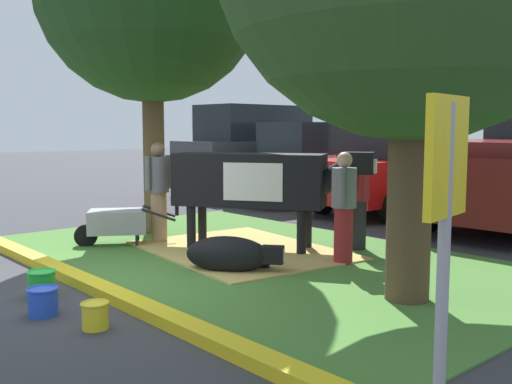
# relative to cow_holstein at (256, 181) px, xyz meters

# --- Properties ---
(ground_plane) EXTENTS (80.00, 80.00, 0.00)m
(ground_plane) POSITION_rel_cow_holstein_xyz_m (0.38, -2.69, -1.08)
(ground_plane) COLOR #38383D
(grass_island) EXTENTS (8.23, 4.90, 0.02)m
(grass_island) POSITION_rel_cow_holstein_xyz_m (0.39, -0.32, -1.07)
(grass_island) COLOR #477A33
(grass_island) RESTS_ON ground
(curb_yellow) EXTENTS (9.43, 0.24, 0.12)m
(curb_yellow) POSITION_rel_cow_holstein_xyz_m (0.39, -2.92, -1.02)
(curb_yellow) COLOR yellow
(curb_yellow) RESTS_ON ground
(hay_bedding) EXTENTS (3.45, 2.74, 0.04)m
(hay_bedding) POSITION_rel_cow_holstein_xyz_m (-0.05, -0.26, -1.06)
(hay_bedding) COLOR tan
(hay_bedding) RESTS_ON ground
(cow_holstein) EXTENTS (2.79, 2.08, 1.53)m
(cow_holstein) POSITION_rel_cow_holstein_xyz_m (0.00, 0.00, 0.00)
(cow_holstein) COLOR black
(cow_holstein) RESTS_ON ground
(calf_lying) EXTENTS (1.22, 1.07, 0.48)m
(calf_lying) POSITION_rel_cow_holstein_xyz_m (0.83, -1.18, -0.84)
(calf_lying) COLOR black
(calf_lying) RESTS_ON ground
(person_handler) EXTENTS (0.34, 0.52, 1.65)m
(person_handler) POSITION_rel_cow_holstein_xyz_m (-1.49, -0.81, -0.19)
(person_handler) COLOR #9E7F5B
(person_handler) RESTS_ON ground
(person_visitor_near) EXTENTS (0.34, 0.46, 1.56)m
(person_visitor_near) POSITION_rel_cow_holstein_xyz_m (1.51, 0.28, -0.25)
(person_visitor_near) COLOR maroon
(person_visitor_near) RESTS_ON ground
(person_visitor_far) EXTENTS (0.36, 0.44, 1.52)m
(person_visitor_far) POSITION_rel_cow_holstein_xyz_m (1.02, 1.19, -0.27)
(person_visitor_far) COLOR black
(person_visitor_far) RESTS_ON ground
(wheelbarrow) EXTENTS (1.19, 1.50, 0.63)m
(wheelbarrow) POSITION_rel_cow_holstein_xyz_m (-1.72, -1.46, -0.69)
(wheelbarrow) COLOR gray
(wheelbarrow) RESTS_ON ground
(parking_sign) EXTENTS (0.12, 0.44, 2.03)m
(parking_sign) POSITION_rel_cow_holstein_xyz_m (5.28, -3.46, 0.36)
(parking_sign) COLOR #99999E
(parking_sign) RESTS_ON ground
(bucket_green) EXTENTS (0.32, 0.32, 0.30)m
(bucket_green) POSITION_rel_cow_holstein_xyz_m (0.32, -3.47, -0.92)
(bucket_green) COLOR green
(bucket_green) RESTS_ON ground
(bucket_blue) EXTENTS (0.32, 0.32, 0.28)m
(bucket_blue) POSITION_rel_cow_holstein_xyz_m (0.97, -3.71, -0.93)
(bucket_blue) COLOR blue
(bucket_blue) RESTS_ON ground
(bucket_yellow) EXTENTS (0.27, 0.27, 0.26)m
(bucket_yellow) POSITION_rel_cow_holstein_xyz_m (1.69, -3.50, -0.94)
(bucket_yellow) COLOR yellow
(bucket_yellow) RESTS_ON ground
(suv_dark_grey) EXTENTS (2.21, 4.64, 2.52)m
(suv_dark_grey) POSITION_rel_cow_holstein_xyz_m (-6.25, 5.40, 0.19)
(suv_dark_grey) COLOR #3D3D42
(suv_dark_grey) RESTS_ON ground
(sedan_blue) EXTENTS (2.10, 4.44, 2.02)m
(sedan_blue) POSITION_rel_cow_holstein_xyz_m (-3.72, 5.04, -0.10)
(sedan_blue) COLOR silver
(sedan_blue) RESTS_ON ground
(sedan_silver) EXTENTS (2.10, 4.44, 2.02)m
(sedan_silver) POSITION_rel_cow_holstein_xyz_m (-1.09, 5.10, -0.10)
(sedan_silver) COLOR red
(sedan_silver) RESTS_ON ground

